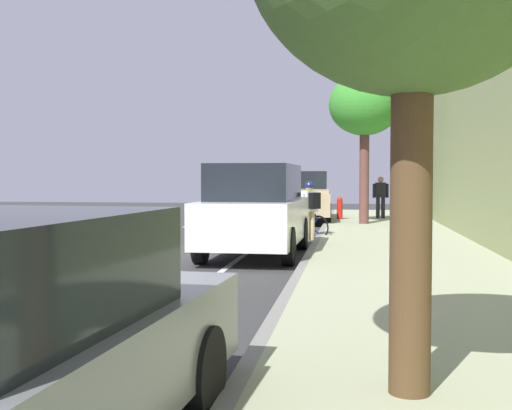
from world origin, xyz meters
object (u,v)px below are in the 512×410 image
Objects in this scene: parked_pickup_tan_mid at (304,199)px; bicycle_at_curb at (303,226)px; cyclist_with_backpack at (310,205)px; fire_hydrant at (340,208)px; street_tree_mid_block at (365,106)px; parked_suv_white_second at (256,209)px; pedestrian_on_phone at (381,195)px.

parked_pickup_tan_mid reaches higher than bicycle_at_curb.
cyclist_with_backpack is 7.00m from fire_hydrant.
street_tree_mid_block is (1.53, 4.72, 3.14)m from cyclist_with_backpack.
cyclist_with_backpack is (0.94, 3.78, -0.05)m from parked_suv_white_second.
parked_suv_white_second is at bearing -106.23° from street_tree_mid_block.
pedestrian_on_phone reaches higher than fire_hydrant.
parked_suv_white_second is 2.94× the size of cyclist_with_backpack.
parked_suv_white_second reaches higher than pedestrian_on_phone.
fire_hydrant is (-0.86, 2.24, -3.55)m from street_tree_mid_block.
parked_pickup_tan_mid is at bearing 94.00° from bicycle_at_curb.
fire_hydrant is (-1.54, -0.77, -0.48)m from pedestrian_on_phone.
bicycle_at_curb is 1.75× the size of fire_hydrant.
parked_suv_white_second is 3.21× the size of bicycle_at_curb.
fire_hydrant is at bearing 84.45° from cyclist_with_backpack.
parked_suv_white_second is 11.94m from pedestrian_on_phone.
bicycle_at_curb is 0.80m from cyclist_with_backpack.
bicycle_at_curb is at bearing -86.00° from parked_pickup_tan_mid.
fire_hydrant is at bearing 111.01° from street_tree_mid_block.
cyclist_with_backpack is (0.68, -7.13, 0.07)m from parked_pickup_tan_mid.
parked_pickup_tan_mid is at bearing 95.48° from cyclist_with_backpack.
cyclist_with_backpack is at bearing -106.01° from pedestrian_on_phone.
cyclist_with_backpack is 0.32× the size of street_tree_mid_block.
fire_hydrant is (0.68, 6.96, -0.41)m from cyclist_with_backpack.
bicycle_at_curb is (0.47, -6.66, -0.54)m from parked_pickup_tan_mid.
street_tree_mid_block is 4.28m from fire_hydrant.
bicycle_at_curb is at bearing -108.55° from pedestrian_on_phone.
parked_suv_white_second is 0.88× the size of parked_pickup_tan_mid.
pedestrian_on_phone is 1.91× the size of fire_hydrant.
fire_hydrant reaches higher than bicycle_at_curb.
parked_suv_white_second is 2.95× the size of pedestrian_on_phone.
bicycle_at_curb is 7.69m from pedestrian_on_phone.
street_tree_mid_block is 6.05× the size of fire_hydrant.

